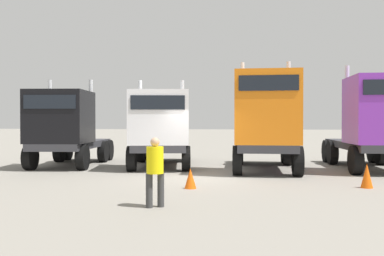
# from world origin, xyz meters

# --- Properties ---
(ground) EXTENTS (200.00, 200.00, 0.00)m
(ground) POSITION_xyz_m (0.00, 0.00, 0.00)
(ground) COLOR gray
(semi_truck_black) EXTENTS (3.18, 6.07, 3.93)m
(semi_truck_black) POSITION_xyz_m (-6.19, 2.72, 1.76)
(semi_truck_black) COLOR #333338
(semi_truck_black) RESTS_ON ground
(semi_truck_white) EXTENTS (3.57, 6.66, 3.88)m
(semi_truck_white) POSITION_xyz_m (-1.96, 3.06, 1.74)
(semi_truck_white) COLOR #333338
(semi_truck_white) RESTS_ON ground
(semi_truck_orange) EXTENTS (2.67, 6.42, 4.51)m
(semi_truck_orange) POSITION_xyz_m (2.54, 2.22, 2.06)
(semi_truck_orange) COLOR #333338
(semi_truck_orange) RESTS_ON ground
(semi_truck_purple) EXTENTS (2.80, 6.36, 4.38)m
(semi_truck_purple) POSITION_xyz_m (6.93, 3.05, 1.98)
(semi_truck_purple) COLOR #333338
(semi_truck_purple) RESTS_ON ground
(visitor_in_hivis) EXTENTS (0.54, 0.54, 1.64)m
(visitor_in_hivis) POSITION_xyz_m (-0.21, -5.18, 0.94)
(visitor_in_hivis) COLOR #363636
(visitor_in_hivis) RESTS_ON ground
(traffic_cone_mid) EXTENTS (0.36, 0.36, 0.61)m
(traffic_cone_mid) POSITION_xyz_m (0.19, -2.32, 0.30)
(traffic_cone_mid) COLOR #F2590C
(traffic_cone_mid) RESTS_ON ground
(traffic_cone_far) EXTENTS (0.36, 0.36, 0.73)m
(traffic_cone_far) POSITION_xyz_m (5.46, -1.42, 0.37)
(traffic_cone_far) COLOR #F2590C
(traffic_cone_far) RESTS_ON ground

